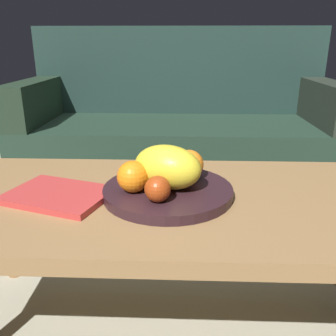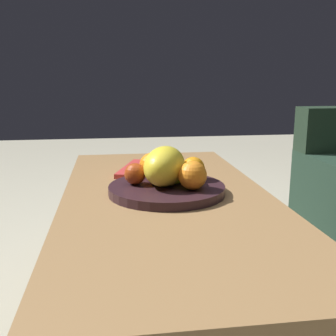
# 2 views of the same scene
# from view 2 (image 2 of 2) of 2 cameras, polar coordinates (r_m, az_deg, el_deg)

# --- Properties ---
(ground_plane) EXTENTS (8.00, 8.00, 0.00)m
(ground_plane) POSITION_cam_2_polar(r_m,az_deg,el_deg) (1.35, -0.09, -22.01)
(ground_plane) COLOR #B1AD95
(coffee_table) EXTENTS (1.26, 0.59, 0.44)m
(coffee_table) POSITION_cam_2_polar(r_m,az_deg,el_deg) (1.17, -0.10, -5.93)
(coffee_table) COLOR olive
(coffee_table) RESTS_ON ground_plane
(fruit_bowl) EXTENTS (0.33, 0.33, 0.03)m
(fruit_bowl) POSITION_cam_2_polar(r_m,az_deg,el_deg) (1.16, 0.00, -3.01)
(fruit_bowl) COLOR #2F1A21
(fruit_bowl) RESTS_ON coffee_table
(melon_large_front) EXTENTS (0.21, 0.17, 0.11)m
(melon_large_front) POSITION_cam_2_polar(r_m,az_deg,el_deg) (1.14, -0.49, 0.28)
(melon_large_front) COLOR yellow
(melon_large_front) RESTS_ON fruit_bowl
(orange_front) EXTENTS (0.08, 0.08, 0.08)m
(orange_front) POSITION_cam_2_polar(r_m,az_deg,el_deg) (1.11, 3.48, -1.05)
(orange_front) COLOR orange
(orange_front) RESTS_ON fruit_bowl
(orange_left) EXTENTS (0.07, 0.07, 0.07)m
(orange_left) POSITION_cam_2_polar(r_m,az_deg,el_deg) (1.21, 3.57, -0.05)
(orange_left) COLOR orange
(orange_left) RESTS_ON fruit_bowl
(orange_right) EXTENTS (0.08, 0.08, 0.08)m
(orange_right) POSITION_cam_2_polar(r_m,az_deg,el_deg) (1.23, -2.23, 0.34)
(orange_right) COLOR orange
(orange_right) RESTS_ON fruit_bowl
(apple_front) EXTENTS (0.06, 0.06, 0.06)m
(apple_front) POSITION_cam_2_polar(r_m,az_deg,el_deg) (1.16, -4.66, -0.83)
(apple_front) COLOR #A63C13
(apple_front) RESTS_ON fruit_bowl
(banana_bunch) EXTENTS (0.17, 0.15, 0.06)m
(banana_bunch) POSITION_cam_2_polar(r_m,az_deg,el_deg) (1.18, 1.17, -0.79)
(banana_bunch) COLOR yellow
(banana_bunch) RESTS_ON fruit_bowl
(magazine) EXTENTS (0.29, 0.25, 0.02)m
(magazine) POSITION_cam_2_polar(r_m,az_deg,el_deg) (1.43, -2.65, -0.18)
(magazine) COLOR #C03836
(magazine) RESTS_ON coffee_table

